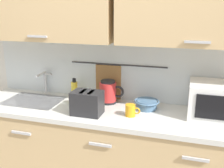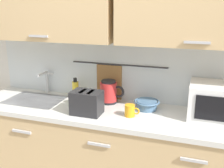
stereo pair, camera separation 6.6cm
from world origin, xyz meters
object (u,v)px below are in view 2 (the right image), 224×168
(mug_near_sink, at_px, (76,99))
(mixing_bowl, at_px, (147,104))
(toaster, at_px, (87,102))
(mug_by_kettle, at_px, (130,111))
(electric_kettle, at_px, (109,92))
(dish_soap_bottle, at_px, (75,89))
(microwave, at_px, (220,102))

(mug_near_sink, relative_size, mixing_bowl, 0.56)
(mixing_bowl, xyz_separation_m, toaster, (-0.44, -0.25, 0.05))
(mixing_bowl, bearing_deg, mug_by_kettle, -117.33)
(toaster, bearing_deg, mixing_bowl, 29.06)
(mixing_bowl, bearing_deg, electric_kettle, 171.14)
(toaster, xyz_separation_m, mug_by_kettle, (0.35, 0.06, -0.05))
(dish_soap_bottle, xyz_separation_m, mixing_bowl, (0.70, -0.07, -0.04))
(microwave, xyz_separation_m, mixing_bowl, (-0.57, 0.00, -0.09))
(mug_near_sink, bearing_deg, toaster, -43.38)
(electric_kettle, xyz_separation_m, mug_near_sink, (-0.27, -0.13, -0.05))
(mug_near_sink, relative_size, toaster, 0.47)
(microwave, relative_size, mug_by_kettle, 3.83)
(toaster, bearing_deg, electric_kettle, 74.22)
(microwave, height_order, mug_near_sink, microwave)
(microwave, height_order, mug_by_kettle, microwave)
(dish_soap_bottle, height_order, mug_by_kettle, dish_soap_bottle)
(electric_kettle, bearing_deg, toaster, -105.78)
(dish_soap_bottle, xyz_separation_m, mug_by_kettle, (0.60, -0.26, -0.04))
(electric_kettle, xyz_separation_m, mixing_bowl, (0.36, -0.06, -0.06))
(microwave, height_order, electric_kettle, microwave)
(electric_kettle, relative_size, toaster, 0.89)
(dish_soap_bottle, height_order, toaster, dish_soap_bottle)
(mug_near_sink, xyz_separation_m, mug_by_kettle, (0.53, -0.11, 0.00))
(mixing_bowl, bearing_deg, microwave, -0.34)
(toaster, bearing_deg, dish_soap_bottle, 128.60)
(electric_kettle, distance_m, mixing_bowl, 0.37)
(microwave, bearing_deg, mixing_bowl, 179.66)
(electric_kettle, xyz_separation_m, mug_by_kettle, (0.26, -0.24, -0.05))
(mug_by_kettle, bearing_deg, microwave, 15.49)
(electric_kettle, bearing_deg, mug_near_sink, -154.10)
(microwave, distance_m, electric_kettle, 0.93)
(dish_soap_bottle, distance_m, mug_near_sink, 0.17)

